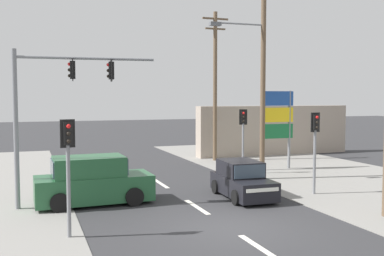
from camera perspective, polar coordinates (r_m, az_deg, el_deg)
ground_plane at (r=14.84m, az=4.82°, el=-12.57°), size 140.00×140.00×0.00m
lane_dash_near at (r=13.13m, az=8.61°, el=-14.79°), size 0.20×2.40×0.01m
lane_dash_mid at (r=17.51m, az=0.62°, el=-9.98°), size 0.20×2.40×0.01m
lane_dash_far at (r=22.15m, az=-3.98°, el=-7.05°), size 0.20×2.40×0.01m
utility_pole_midground_right at (r=23.17m, az=8.75°, el=7.85°), size 3.78×0.39×10.90m
utility_pole_background_right at (r=29.77m, az=2.95°, el=5.69°), size 1.80×0.26×9.80m
traffic_signal_mast at (r=17.78m, az=-17.39°, el=3.53°), size 5.27×0.62×6.00m
pedestal_signal_right_kerb at (r=20.06m, az=15.36°, el=-1.36°), size 0.44×0.29×3.56m
pedestal_signal_left_kerb at (r=13.81m, az=-15.46°, el=-3.67°), size 0.44×0.31×3.56m
pedestal_signal_far_median at (r=24.70m, az=6.51°, el=-0.28°), size 0.44×0.31×3.56m
shopping_plaza_sign at (r=26.51m, az=10.71°, el=1.18°), size 2.10×0.16×4.60m
shopfront_wall_far at (r=33.62m, az=10.39°, el=-0.28°), size 12.00×1.00×3.60m
hatchback_kerbside_parked at (r=19.14m, az=6.38°, el=-6.67°), size 1.89×3.70×1.53m
suv_oncoming_mid at (r=18.23m, az=-12.50°, el=-6.69°), size 4.58×2.14×1.90m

